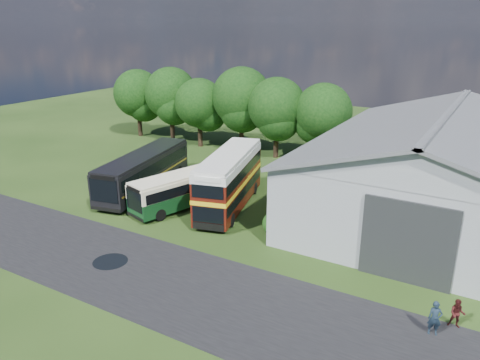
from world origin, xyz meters
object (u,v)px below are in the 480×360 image
Objects in this scene: bus_maroon_double at (229,181)px; visitor_a at (435,319)px; bus_green_single at (189,187)px; visitor_b at (457,314)px; storage_shed at (443,162)px; bus_dark_single at (144,171)px.

bus_maroon_double is 19.34m from visitor_a.
visitor_b is at bearing -1.16° from bus_green_single.
visitor_a is (17.09, -8.95, -1.40)m from bus_maroon_double.
bus_green_single is at bearing 143.40° from visitor_a.
storage_shed is 14.00× the size of visitor_a.
storage_shed is 24.81m from bus_dark_single.
bus_maroon_double is 19.65m from visitor_b.
bus_green_single is 22.15m from visitor_b.
bus_green_single reaches higher than visitor_b.
visitor_a is (20.24, -7.78, -0.64)m from bus_green_single.
bus_maroon_double is 7.14× the size of visitor_b.
bus_dark_single is at bearing -161.84° from storage_shed.
bus_dark_single is (-23.47, -7.70, -2.36)m from storage_shed.
bus_maroon_double is 8.75m from bus_dark_single.
bus_dark_single is at bearing 167.37° from bus_maroon_double.
visitor_b is (17.97, -7.81, -1.51)m from bus_maroon_double.
bus_maroon_double reaches higher than visitor_b.
bus_dark_single is at bearing 158.73° from visitor_b.
bus_dark_single is 27.23m from visitor_a.
storage_shed is 19.99m from bus_green_single.
bus_dark_single is 27.74m from visitor_b.
storage_shed is at bearing 96.39° from visitor_b.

